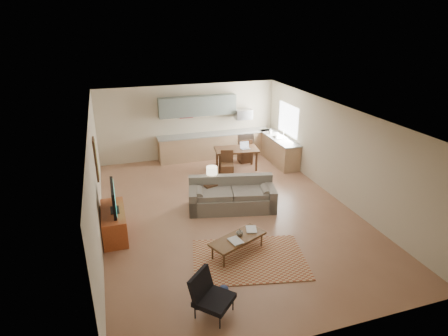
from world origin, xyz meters
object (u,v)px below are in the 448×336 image
object	(u,v)px
coffee_table	(238,245)
armchair	(214,296)
tv_credenza	(114,223)
dining_table	(236,159)
sofa	(232,195)
console_table	(212,193)

from	to	relation	value
coffee_table	armchair	distance (m)	1.93
tv_credenza	dining_table	size ratio (longest dim) A/B	0.98
sofa	coffee_table	distance (m)	2.10
tv_credenza	dining_table	world-z (taller)	dining_table
tv_credenza	dining_table	bearing A→B (deg)	36.44
sofa	tv_credenza	distance (m)	3.15
dining_table	sofa	bearing A→B (deg)	-103.90
sofa	armchair	xyz separation A→B (m)	(-1.57, -3.64, -0.03)
sofa	armchair	distance (m)	3.96
console_table	dining_table	bearing A→B (deg)	41.15
tv_credenza	console_table	size ratio (longest dim) A/B	2.28
sofa	tv_credenza	bearing A→B (deg)	-159.67
sofa	console_table	distance (m)	0.65
coffee_table	console_table	size ratio (longest dim) A/B	2.12
coffee_table	armchair	world-z (taller)	armchair
coffee_table	armchair	size ratio (longest dim) A/B	1.67
armchair	console_table	size ratio (longest dim) A/B	1.27
armchair	console_table	world-z (taller)	armchair
coffee_table	dining_table	world-z (taller)	dining_table
tv_credenza	console_table	xyz separation A→B (m)	(2.70, 0.89, -0.02)
armchair	console_table	xyz separation A→B (m)	(1.15, 4.13, -0.08)
tv_credenza	coffee_table	bearing A→B (deg)	-32.05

